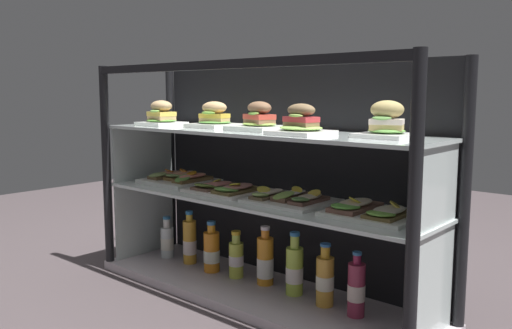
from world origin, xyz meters
The scene contains 24 objects.
ground_plane centered at (0.00, 0.00, -0.01)m, with size 6.00×6.00×0.02m, color #463D3F.
case_base_deck centered at (0.00, 0.00, 0.02)m, with size 1.54×0.42×0.04m, color #BFB3B9.
case_frame centered at (0.00, 0.11, 0.52)m, with size 1.54×0.42×0.94m.
riser_lower_tier centered at (0.00, 0.00, 0.22)m, with size 1.46×0.34×0.36m.
shelf_lower_glass centered at (0.00, 0.00, 0.40)m, with size 1.48×0.36×0.01m, color silver.
riser_upper_tier centered at (0.00, 0.00, 0.54)m, with size 1.46×0.34×0.25m.
shelf_upper_glass centered at (0.00, 0.00, 0.67)m, with size 1.48×0.36×0.01m, color silver.
plated_roll_sandwich_far_left centered at (-0.54, -0.03, 0.72)m, with size 0.17×0.17×0.11m.
plated_roll_sandwich_near_left_corner centered at (-0.27, 0.03, 0.72)m, with size 0.19×0.19×0.11m.
plated_roll_sandwich_mid_left centered at (0.00, 0.02, 0.72)m, with size 0.20×0.20×0.11m.
plated_roll_sandwich_far_right centered at (0.25, -0.05, 0.71)m, with size 0.19×0.19×0.11m.
plated_roll_sandwich_center centered at (0.54, 0.04, 0.72)m, with size 0.18×0.18×0.12m.
open_sandwich_tray_left_of_center centered at (-0.50, 0.03, 0.43)m, with size 0.30×0.27×0.06m.
open_sandwich_tray_near_left_corner centered at (-0.17, 0.00, 0.43)m, with size 0.30×0.28×0.06m.
open_sandwich_tray_mid_left centered at (0.16, 0.01, 0.43)m, with size 0.30×0.27×0.06m.
open_sandwich_tray_far_right centered at (0.50, 0.01, 0.43)m, with size 0.30×0.27×0.06m.
juice_bottle_near_post centered at (-0.59, 0.03, 0.12)m, with size 0.06×0.06×0.20m.
juice_bottle_front_second centered at (-0.44, 0.04, 0.14)m, with size 0.06×0.06×0.25m.
juice_bottle_back_left centered at (-0.28, 0.02, 0.13)m, with size 0.07×0.07×0.23m.
juice_bottle_front_right_end centered at (-0.15, 0.04, 0.12)m, with size 0.06×0.06×0.20m.
juice_bottle_front_middle centered at (0.00, 0.06, 0.13)m, with size 0.07×0.07×0.24m.
juice_bottle_tucked_behind centered at (0.16, 0.05, 0.14)m, with size 0.07×0.07×0.25m.
juice_bottle_front_fourth centered at (0.31, 0.03, 0.14)m, with size 0.07×0.07×0.24m.
juice_bottle_back_right centered at (0.45, 0.03, 0.14)m, with size 0.06×0.06×0.23m.
Camera 1 is at (1.37, -1.56, 0.82)m, focal length 37.40 mm.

